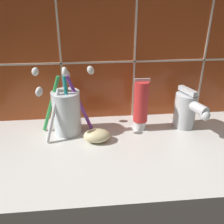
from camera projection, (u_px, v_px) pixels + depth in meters
sink_counter at (136, 151)px, 60.52cm from camera, size 79.28×35.00×2.00cm
tile_wall_backsplash at (127, 39)px, 66.19cm from camera, size 89.28×1.72×48.74cm
toothbrush_cup at (66, 111)px, 63.96cm from camera, size 15.81×12.19×18.56cm
toothpaste_tube at (141, 105)px, 65.31cm from camera, size 4.00×3.81×14.25cm
sink_faucet at (187, 110)px, 66.74cm from camera, size 6.54×11.11×11.05cm
soap_bar at (97, 136)px, 61.84cm from camera, size 6.67×4.69×3.16cm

